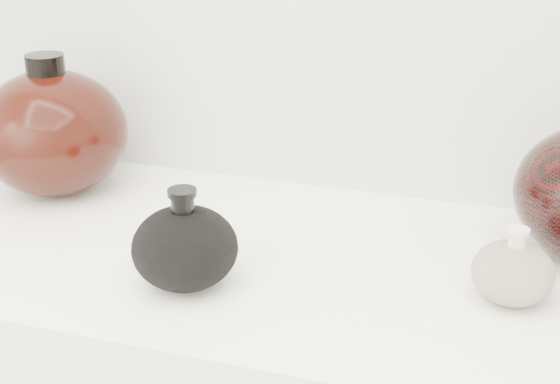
% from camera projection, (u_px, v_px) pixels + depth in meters
% --- Properties ---
extents(black_gourd_vase, '(0.15, 0.15, 0.13)m').
position_uv_depth(black_gourd_vase, '(185.00, 247.00, 0.96)').
color(black_gourd_vase, black).
rests_on(black_gourd_vase, display_counter).
extents(cream_gourd_vase, '(0.11, 0.11, 0.10)m').
position_uv_depth(cream_gourd_vase, '(513.00, 272.00, 0.93)').
color(cream_gourd_vase, beige).
rests_on(cream_gourd_vase, display_counter).
extents(left_round_pot, '(0.26, 0.26, 0.22)m').
position_uv_depth(left_round_pot, '(53.00, 132.00, 1.22)').
color(left_round_pot, black).
rests_on(left_round_pot, display_counter).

